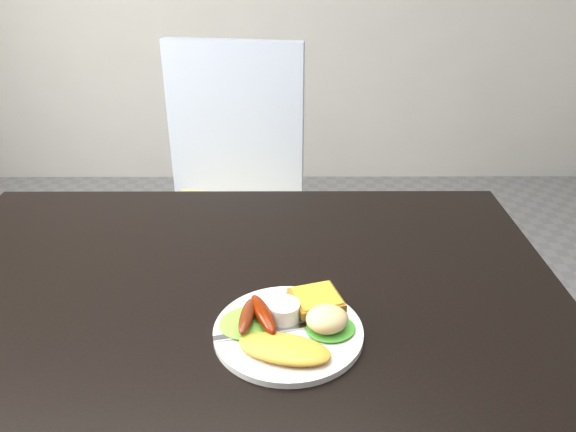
{
  "coord_description": "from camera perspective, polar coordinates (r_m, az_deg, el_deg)",
  "views": [
    {
      "loc": [
        0.1,
        -0.86,
        1.33
      ],
      "look_at": [
        0.1,
        -0.03,
        0.9
      ],
      "focal_mm": 35.0,
      "sensor_mm": 36.0,
      "label": 1
    }
  ],
  "objects": [
    {
      "name": "person",
      "position": [
        1.59,
        -3.12,
        6.86
      ],
      "size": [
        0.57,
        0.4,
        1.55
      ],
      "primitive_type": "imported",
      "rotation": [
        0.0,
        0.0,
        3.19
      ],
      "color": "navy",
      "rests_on": "ground"
    },
    {
      "name": "dining_table",
      "position": [
        1.05,
        -5.43,
        -7.69
      ],
      "size": [
        1.2,
        0.8,
        0.04
      ],
      "primitive_type": "cube",
      "color": "black",
      "rests_on": "ground"
    },
    {
      "name": "dining_chair",
      "position": [
        1.87,
        -5.5,
        -0.84
      ],
      "size": [
        0.53,
        0.53,
        0.06
      ],
      "primitive_type": "cube",
      "rotation": [
        0.0,
        0.0,
        -0.14
      ],
      "color": "tan",
      "rests_on": "ground"
    },
    {
      "name": "toast_b",
      "position": [
        0.94,
        2.91,
        -8.49
      ],
      "size": [
        0.1,
        0.1,
        0.01
      ],
      "primitive_type": "cube",
      "rotation": [
        0.0,
        0.0,
        0.31
      ],
      "color": "#8F6121",
      "rests_on": "toast_a"
    },
    {
      "name": "sausage_a",
      "position": [
        0.9,
        -4.2,
        -10.12
      ],
      "size": [
        0.03,
        0.09,
        0.02
      ],
      "primitive_type": "ellipsoid",
      "rotation": [
        0.0,
        0.0,
        -0.11
      ],
      "color": "#5C3314",
      "rests_on": "lettuce_left"
    },
    {
      "name": "plate",
      "position": [
        0.91,
        0.03,
        -11.68
      ],
      "size": [
        0.24,
        0.24,
        0.01
      ],
      "primitive_type": "cylinder",
      "color": "white",
      "rests_on": "dining_table"
    },
    {
      "name": "toast_a",
      "position": [
        0.95,
        1.8,
        -8.94
      ],
      "size": [
        0.08,
        0.08,
        0.01
      ],
      "primitive_type": "cube",
      "rotation": [
        0.0,
        0.0,
        -0.13
      ],
      "color": "brown",
      "rests_on": "plate"
    },
    {
      "name": "lettuce_right",
      "position": [
        0.91,
        4.34,
        -11.29
      ],
      "size": [
        0.09,
        0.09,
        0.01
      ],
      "primitive_type": "ellipsoid",
      "rotation": [
        0.0,
        0.0,
        0.2
      ],
      "color": "#2C8A20",
      "rests_on": "plate"
    },
    {
      "name": "omelette",
      "position": [
        0.86,
        -0.37,
        -13.33
      ],
      "size": [
        0.16,
        0.1,
        0.02
      ],
      "primitive_type": "ellipsoid",
      "rotation": [
        0.0,
        0.0,
        -0.27
      ],
      "color": "gold",
      "rests_on": "plate"
    },
    {
      "name": "sausage_b",
      "position": [
        0.91,
        -2.55,
        -9.92
      ],
      "size": [
        0.06,
        0.11,
        0.03
      ],
      "primitive_type": "ellipsoid",
      "rotation": [
        0.0,
        0.0,
        0.35
      ],
      "color": "#6C1E05",
      "rests_on": "lettuce_left"
    },
    {
      "name": "potato_salad",
      "position": [
        0.89,
        3.97,
        -10.39
      ],
      "size": [
        0.08,
        0.08,
        0.04
      ],
      "primitive_type": "ellipsoid",
      "rotation": [
        0.0,
        0.0,
        0.34
      ],
      "color": "beige",
      "rests_on": "lettuce_right"
    },
    {
      "name": "lettuce_left",
      "position": [
        0.92,
        -4.04,
        -10.74
      ],
      "size": [
        0.12,
        0.11,
        0.01
      ],
      "primitive_type": "ellipsoid",
      "rotation": [
        0.0,
        0.0,
        0.34
      ],
      "color": "#5B9E2C",
      "rests_on": "plate"
    },
    {
      "name": "fork",
      "position": [
        0.9,
        -2.82,
        -11.71
      ],
      "size": [
        0.15,
        0.04,
        0.0
      ],
      "primitive_type": "cube",
      "rotation": [
        0.0,
        0.0,
        0.22
      ],
      "color": "#ADAFB7",
      "rests_on": "plate"
    },
    {
      "name": "ramekin",
      "position": [
        0.92,
        -0.4,
        -9.64
      ],
      "size": [
        0.06,
        0.06,
        0.03
      ],
      "primitive_type": "cylinder",
      "rotation": [
        0.0,
        0.0,
        0.1
      ],
      "color": "white",
      "rests_on": "plate"
    }
  ]
}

